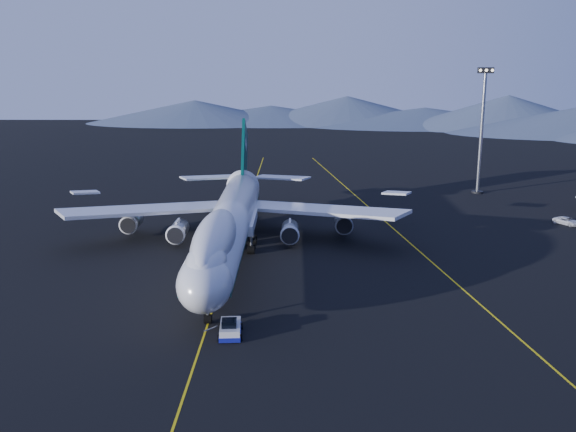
{
  "coord_description": "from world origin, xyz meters",
  "views": [
    {
      "loc": [
        10.32,
        -97.76,
        30.33
      ],
      "look_at": [
        9.22,
        3.43,
        6.0
      ],
      "focal_mm": 40.0,
      "sensor_mm": 36.0,
      "label": 1
    }
  ],
  "objects_px": {
    "boeing_747": "(229,222)",
    "pushback_tug": "(230,330)",
    "floodlight_mast": "(482,131)",
    "service_van": "(567,221)"
  },
  "relations": [
    {
      "from": "boeing_747",
      "to": "pushback_tug",
      "type": "height_order",
      "value": "boeing_747"
    },
    {
      "from": "pushback_tug",
      "to": "floodlight_mast",
      "type": "relative_size",
      "value": 0.17
    },
    {
      "from": "pushback_tug",
      "to": "floodlight_mast",
      "type": "distance_m",
      "value": 97.79
    },
    {
      "from": "pushback_tug",
      "to": "service_van",
      "type": "bearing_deg",
      "value": 37.53
    },
    {
      "from": "boeing_747",
      "to": "floodlight_mast",
      "type": "bearing_deg",
      "value": 44.27
    },
    {
      "from": "service_van",
      "to": "boeing_747",
      "type": "bearing_deg",
      "value": 164.79
    },
    {
      "from": "boeing_747",
      "to": "service_van",
      "type": "bearing_deg",
      "value": 19.29
    },
    {
      "from": "boeing_747",
      "to": "pushback_tug",
      "type": "xyz_separation_m",
      "value": [
        3.0,
        -29.88,
        -5.16
      ]
    },
    {
      "from": "boeing_747",
      "to": "floodlight_mast",
      "type": "distance_m",
      "value": 75.69
    },
    {
      "from": "floodlight_mast",
      "to": "pushback_tug",
      "type": "bearing_deg",
      "value": -121.68
    }
  ]
}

